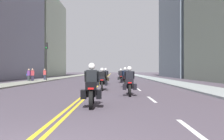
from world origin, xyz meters
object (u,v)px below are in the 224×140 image
pedestrian_0 (29,75)px  motorcycle_5 (121,77)px  motorcycle_2 (102,81)px  motorcycle_3 (125,79)px  motorcycle_0 (92,89)px  pedestrian_1 (32,75)px  pedestrian_2 (45,74)px  motorcycle_4 (105,78)px  traffic_light_near (46,55)px  motorcycle_1 (129,84)px

pedestrian_0 → motorcycle_5: bearing=-177.5°
motorcycle_2 → motorcycle_3: bearing=61.6°
motorcycle_0 → pedestrian_1: 22.19m
pedestrian_2 → motorcycle_2: bearing=99.6°
motorcycle_4 → traffic_light_near: 10.53m
motorcycle_2 → traffic_light_near: bearing=117.0°
motorcycle_3 → motorcycle_5: (-0.16, 7.29, -0.02)m
motorcycle_4 → motorcycle_5: size_ratio=0.98×
motorcycle_4 → motorcycle_1: bearing=-79.1°
motorcycle_3 → traffic_light_near: 14.44m
traffic_light_near → pedestrian_1: 3.33m
motorcycle_0 → motorcycle_5: motorcycle_0 is taller
motorcycle_5 → pedestrian_0: 11.48m
motorcycle_1 → motorcycle_5: motorcycle_1 is taller
motorcycle_5 → motorcycle_1: bearing=-88.1°
motorcycle_0 → pedestrian_0: bearing=112.2°
motorcycle_2 → pedestrian_1: bearing=124.2°
motorcycle_0 → traffic_light_near: traffic_light_near is taller
motorcycle_4 → motorcycle_3: bearing=-62.9°
motorcycle_1 → pedestrian_2: pedestrian_2 is taller
motorcycle_3 → motorcycle_4: bearing=117.2°
motorcycle_0 → motorcycle_5: 18.93m
motorcycle_0 → pedestrian_2: motorcycle_0 is taller
pedestrian_0 → pedestrian_2: size_ratio=0.98×
motorcycle_1 → motorcycle_4: (-1.74, 11.21, 0.00)m
motorcycle_5 → pedestrian_1: bearing=174.5°
traffic_light_near → pedestrian_2: traffic_light_near is taller
motorcycle_3 → pedestrian_0: 14.59m
motorcycle_2 → pedestrian_2: pedestrian_2 is taller
motorcycle_0 → motorcycle_5: (1.65, 18.86, -0.00)m
motorcycle_1 → motorcycle_4: 11.34m
motorcycle_0 → motorcycle_4: (-0.02, 15.48, -0.01)m
motorcycle_0 → pedestrian_0: 22.72m
pedestrian_1 → pedestrian_2: 4.02m
motorcycle_2 → pedestrian_1: size_ratio=1.38×
motorcycle_1 → motorcycle_3: bearing=91.5°
motorcycle_0 → pedestrian_0: motorcycle_0 is taller
motorcycle_5 → pedestrian_2: 11.76m
motorcycle_2 → traffic_light_near: 16.33m
pedestrian_1 → pedestrian_2: (0.33, 4.01, 0.00)m
motorcycle_3 → pedestrian_1: size_ratio=1.41×
motorcycle_2 → traffic_light_near: (-7.89, 14.03, 2.77)m
traffic_light_near → pedestrian_1: (-1.25, -1.68, -2.58)m
motorcycle_1 → pedestrian_0: size_ratio=1.43×
motorcycle_5 → pedestrian_0: size_ratio=1.37×
motorcycle_5 → pedestrian_2: size_ratio=1.35×
pedestrian_1 → motorcycle_0: bearing=-104.5°
motorcycle_0 → motorcycle_2: (0.00, 7.87, -0.01)m
motorcycle_2 → motorcycle_1: bearing=-66.8°
motorcycle_4 → traffic_light_near: (-7.87, 6.42, 2.76)m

